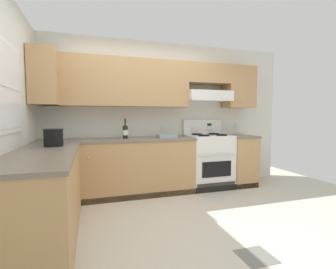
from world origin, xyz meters
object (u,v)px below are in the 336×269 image
(wine_bottle, at_px, (125,131))
(bowl, at_px, (167,136))
(stove, at_px, (209,160))
(bucket, at_px, (53,137))

(wine_bottle, relative_size, bowl, 1.04)
(bowl, bearing_deg, wine_bottle, 176.31)
(stove, bearing_deg, wine_bottle, 179.21)
(bucket, bearing_deg, stove, 17.86)
(wine_bottle, bearing_deg, bucket, -139.76)
(stove, xyz_separation_m, bucket, (-2.41, -0.78, 0.54))
(bowl, height_order, bucket, bucket)
(bowl, xyz_separation_m, bucket, (-1.62, -0.75, 0.09))
(stove, bearing_deg, bowl, -178.30)
(bowl, bearing_deg, stove, 1.70)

